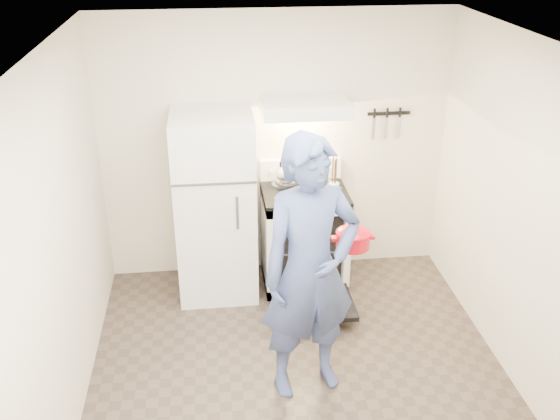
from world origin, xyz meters
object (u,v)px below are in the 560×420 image
(tea_kettle, at_px, (286,173))
(dutch_oven, at_px, (353,240))
(refrigerator, at_px, (215,206))
(person, at_px, (310,271))
(stove_body, at_px, (304,238))

(tea_kettle, distance_m, dutch_oven, 1.26)
(refrigerator, xyz_separation_m, person, (0.63, -1.41, 0.14))
(stove_body, relative_size, person, 0.47)
(tea_kettle, relative_size, dutch_oven, 0.86)
(tea_kettle, distance_m, person, 1.55)
(person, bearing_deg, refrigerator, 99.68)
(stove_body, relative_size, tea_kettle, 3.31)
(refrigerator, height_order, person, person)
(refrigerator, relative_size, dutch_oven, 5.25)
(stove_body, distance_m, dutch_oven, 1.25)
(stove_body, bearing_deg, tea_kettle, 144.66)
(tea_kettle, bearing_deg, dutch_oven, -73.90)
(refrigerator, relative_size, stove_body, 1.85)
(stove_body, height_order, person, person)
(dutch_oven, bearing_deg, stove_body, 99.98)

